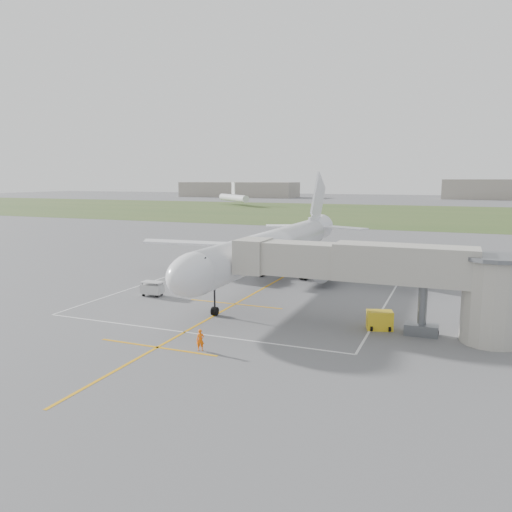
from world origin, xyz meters
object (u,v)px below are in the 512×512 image
at_px(baggage_cart, 152,289).
at_px(ramp_worker_wing, 177,273).
at_px(jet_bridge, 394,275).
at_px(ramp_worker_nose, 200,340).
at_px(airliner, 272,247).
at_px(gpu_unit, 380,320).

xyz_separation_m(baggage_cart, ramp_worker_wing, (-1.92, 8.17, 0.08)).
distance_m(jet_bridge, ramp_worker_nose, 16.36).
bearing_deg(baggage_cart, airliner, 46.18).
height_order(jet_bridge, baggage_cart, jet_bridge).
height_order(baggage_cart, ramp_worker_nose, ramp_worker_nose).
bearing_deg(gpu_unit, ramp_worker_wing, 140.43).
relative_size(gpu_unit, baggage_cart, 1.04).
distance_m(gpu_unit, ramp_worker_wing, 28.56).
distance_m(jet_bridge, ramp_worker_wing, 29.89).
distance_m(gpu_unit, baggage_cart, 24.52).
bearing_deg(jet_bridge, gpu_unit, 164.75).
height_order(jet_bridge, ramp_worker_nose, jet_bridge).
distance_m(airliner, gpu_unit, 20.58).
bearing_deg(baggage_cart, jet_bridge, -9.81).
relative_size(jet_bridge, ramp_worker_nose, 14.75).
bearing_deg(ramp_worker_wing, baggage_cart, 153.56).
relative_size(jet_bridge, baggage_cart, 10.22).
height_order(airliner, jet_bridge, airliner).
distance_m(airliner, baggage_cart, 14.97).
bearing_deg(airliner, ramp_worker_nose, -82.19).
height_order(airliner, ramp_worker_wing, airliner).
distance_m(jet_bridge, baggage_cart, 25.90).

